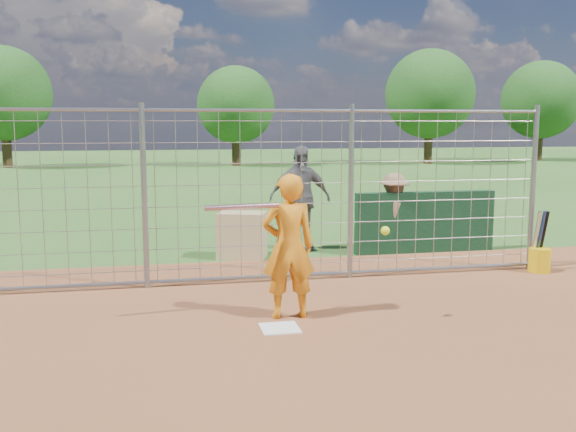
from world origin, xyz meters
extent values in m
plane|color=#2D591E|center=(0.00, 0.00, 0.00)|extent=(100.00, 100.00, 0.00)
cube|color=silver|center=(0.00, -0.20, 0.01)|extent=(0.43, 0.43, 0.02)
cube|color=#11381E|center=(3.40, 3.60, 0.55)|extent=(2.60, 0.20, 1.10)
imported|color=orange|center=(0.19, 0.22, 0.87)|extent=(0.64, 0.43, 1.74)
imported|color=#595A5E|center=(1.23, 4.26, 0.96)|extent=(1.14, 0.51, 1.92)
imported|color=#826047|center=(2.82, 3.66, 0.72)|extent=(1.00, 0.66, 1.44)
cube|color=tan|center=(0.09, 3.75, 0.40)|extent=(0.94, 0.78, 0.80)
cylinder|color=silver|center=(-0.39, 0.04, 1.39)|extent=(0.86, 0.18, 0.06)
sphere|color=#C9F019|center=(1.21, -0.26, 1.11)|extent=(0.10, 0.10, 0.10)
cylinder|color=#E1B30B|center=(4.52, 1.75, 0.19)|extent=(0.34, 0.34, 0.38)
cylinder|color=silver|center=(4.47, 1.80, 0.55)|extent=(0.07, 0.22, 0.85)
cylinder|color=navy|center=(4.54, 1.80, 0.55)|extent=(0.09, 0.22, 0.85)
cylinder|color=black|center=(4.59, 1.80, 0.55)|extent=(0.07, 0.24, 0.84)
cylinder|color=gray|center=(-1.50, 2.00, 1.30)|extent=(0.08, 0.08, 2.60)
cylinder|color=gray|center=(1.50, 2.00, 1.30)|extent=(0.08, 0.08, 2.60)
cylinder|color=gray|center=(4.50, 2.00, 1.30)|extent=(0.08, 0.08, 2.60)
cylinder|color=gray|center=(0.00, 2.00, 2.50)|extent=(9.00, 0.05, 0.05)
cylinder|color=gray|center=(0.00, 2.00, 0.08)|extent=(9.00, 0.05, 0.05)
cube|color=gray|center=(0.00, 2.00, 1.25)|extent=(9.00, 0.02, 2.50)
cylinder|color=#3F2B19|center=(-9.00, 29.00, 1.26)|extent=(0.50, 0.50, 2.52)
sphere|color=#26561E|center=(-9.00, 29.00, 3.85)|extent=(4.90, 4.90, 4.90)
cylinder|color=#3F2B19|center=(3.00, 28.00, 1.08)|extent=(0.50, 0.50, 2.16)
sphere|color=#26561E|center=(3.00, 28.00, 3.30)|extent=(4.20, 4.20, 4.20)
cylinder|color=#3F2B19|center=(14.00, 27.50, 1.30)|extent=(0.50, 0.50, 2.59)
sphere|color=#26561E|center=(14.00, 27.50, 3.96)|extent=(5.04, 5.04, 5.04)
cylinder|color=#3F2B19|center=(22.00, 29.00, 1.22)|extent=(0.50, 0.50, 2.45)
sphere|color=#26561E|center=(22.00, 29.00, 3.74)|extent=(4.76, 4.76, 4.76)
camera|label=1|loc=(-1.32, -7.09, 2.32)|focal=40.00mm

